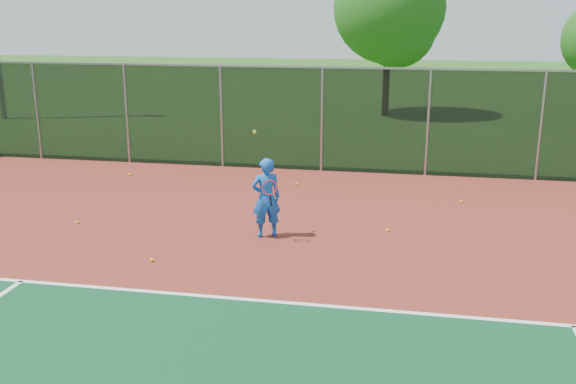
% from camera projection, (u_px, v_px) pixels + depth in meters
% --- Properties ---
extents(court_apron, '(30.00, 20.00, 0.02)m').
position_uv_depth(court_apron, '(438.00, 348.00, 8.88)').
color(court_apron, maroon).
rests_on(court_apron, ground).
extents(fence_back, '(30.00, 0.06, 3.03)m').
position_uv_depth(fence_back, '(428.00, 122.00, 17.93)').
color(fence_back, black).
rests_on(fence_back, court_apron).
extents(tennis_player, '(0.72, 0.72, 2.20)m').
position_uv_depth(tennis_player, '(266.00, 198.00, 13.09)').
color(tennis_player, blue).
rests_on(tennis_player, court_apron).
extents(practice_ball_1, '(0.07, 0.07, 0.07)m').
position_uv_depth(practice_ball_1, '(297.00, 184.00, 17.26)').
color(practice_ball_1, yellow).
rests_on(practice_ball_1, court_apron).
extents(practice_ball_2, '(0.07, 0.07, 0.07)m').
position_uv_depth(practice_ball_2, '(152.00, 260.00, 11.93)').
color(practice_ball_2, yellow).
rests_on(practice_ball_2, court_apron).
extents(practice_ball_3, '(0.07, 0.07, 0.07)m').
position_uv_depth(practice_ball_3, '(387.00, 230.00, 13.57)').
color(practice_ball_3, yellow).
rests_on(practice_ball_3, court_apron).
extents(practice_ball_4, '(0.07, 0.07, 0.07)m').
position_uv_depth(practice_ball_4, '(130.00, 174.00, 18.27)').
color(practice_ball_4, yellow).
rests_on(practice_ball_4, court_apron).
extents(practice_ball_5, '(0.07, 0.07, 0.07)m').
position_uv_depth(practice_ball_5, '(77.00, 222.00, 14.09)').
color(practice_ball_5, yellow).
rests_on(practice_ball_5, court_apron).
extents(practice_ball_7, '(0.07, 0.07, 0.07)m').
position_uv_depth(practice_ball_7, '(461.00, 202.00, 15.64)').
color(practice_ball_7, yellow).
rests_on(practice_ball_7, court_apron).
extents(tree_back_left, '(4.90, 4.90, 7.19)m').
position_uv_depth(tree_back_left, '(391.00, 13.00, 27.94)').
color(tree_back_left, '#382414').
rests_on(tree_back_left, ground).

